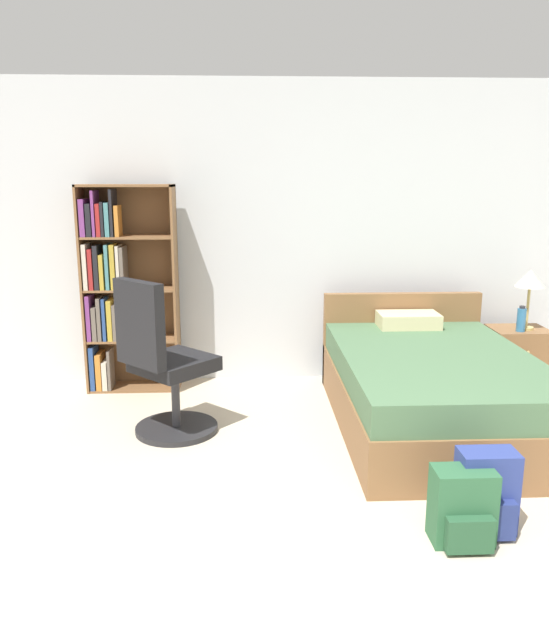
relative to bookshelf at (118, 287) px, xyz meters
The scene contains 10 objects.
ground_plane 3.53m from the bookshelf, 60.24° to the right, with size 14.00×14.00×0.00m, color beige.
wall_back 1.76m from the bookshelf, ahead, with size 9.00×0.06×2.60m.
bookshelf is the anchor object (origin of this frame).
bed 2.67m from the bookshelf, 20.85° to the right, with size 1.36×2.09×0.81m.
office_chair 1.22m from the bookshelf, 64.35° to the right, with size 0.72×0.72×1.13m.
nightstand 3.50m from the bookshelf, ahead, with size 0.48×0.41×0.51m.
table_lamp 3.48m from the bookshelf, ahead, with size 0.26×0.26×0.52m.
water_bottle 3.42m from the bookshelf, ahead, with size 0.07×0.07×0.22m.
backpack_blue 3.36m from the bookshelf, 45.61° to the right, with size 0.30×0.23×0.44m.
backpack_green 3.33m from the bookshelf, 48.73° to the right, with size 0.30×0.25×0.39m.
Camera 1 is at (-0.62, -2.24, 1.80)m, focal length 35.00 mm.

